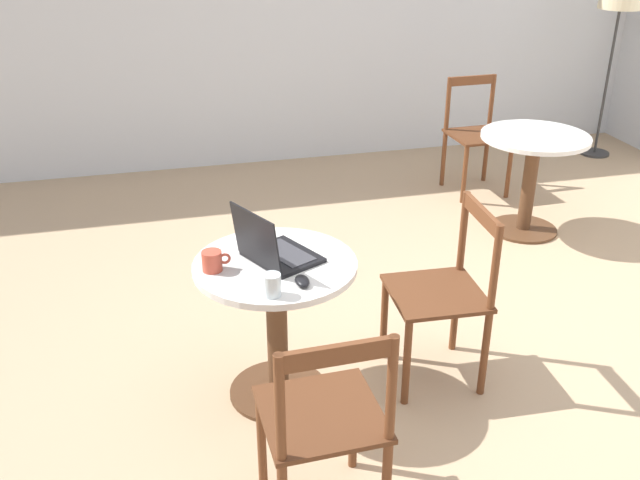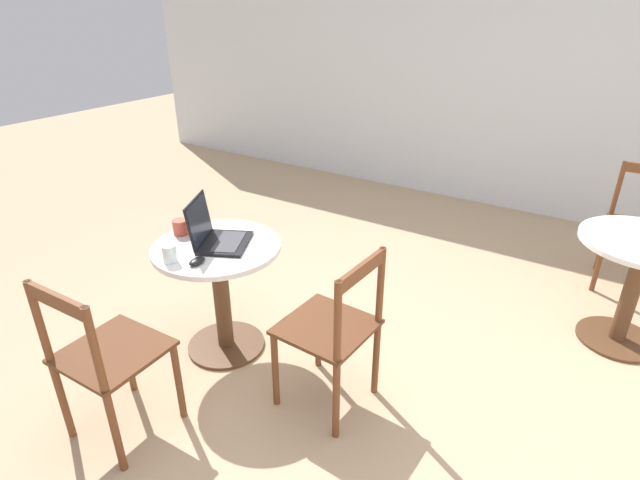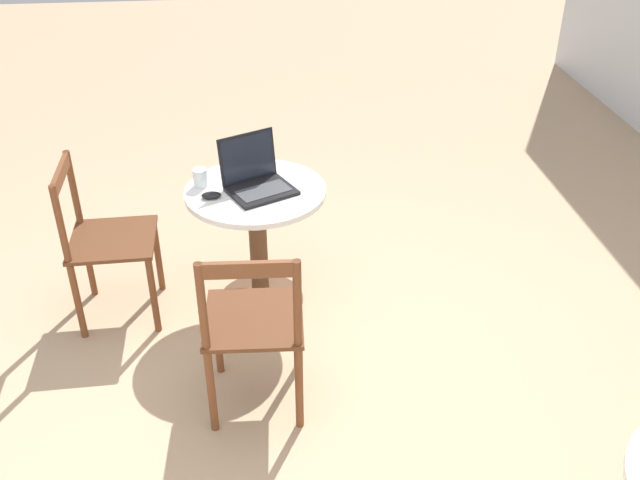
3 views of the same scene
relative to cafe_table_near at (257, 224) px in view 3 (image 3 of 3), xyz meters
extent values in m
plane|color=tan|center=(0.79, 0.07, -0.50)|extent=(16.00, 16.00, 0.00)
cylinder|color=#51331E|center=(0.00, 0.00, -0.49)|extent=(0.47, 0.47, 0.02)
cylinder|color=#51331E|center=(0.00, 0.00, -0.15)|extent=(0.10, 0.10, 0.66)
cylinder|color=silver|center=(0.00, 0.00, 0.20)|extent=(0.73, 0.73, 0.03)
cylinder|color=brown|center=(0.56, -0.22, -0.27)|extent=(0.04, 0.04, 0.46)
cylinder|color=brown|center=(0.58, 0.16, -0.27)|extent=(0.04, 0.04, 0.46)
cylinder|color=brown|center=(0.94, -0.24, -0.27)|extent=(0.04, 0.04, 0.46)
cylinder|color=brown|center=(0.96, 0.14, -0.27)|extent=(0.04, 0.04, 0.46)
cube|color=#562F1A|center=(0.76, -0.04, -0.03)|extent=(0.45, 0.45, 0.02)
cylinder|color=brown|center=(0.94, -0.24, 0.19)|extent=(0.04, 0.04, 0.41)
cylinder|color=brown|center=(0.96, 0.14, 0.19)|extent=(0.04, 0.04, 0.41)
cube|color=brown|center=(0.95, -0.05, 0.36)|extent=(0.05, 0.41, 0.07)
cylinder|color=brown|center=(-0.18, -0.56, -0.27)|extent=(0.04, 0.04, 0.46)
cylinder|color=brown|center=(0.20, -0.55, -0.27)|extent=(0.04, 0.04, 0.46)
cylinder|color=brown|center=(-0.17, -0.94, -0.27)|extent=(0.04, 0.04, 0.46)
cylinder|color=brown|center=(0.21, -0.93, -0.27)|extent=(0.04, 0.04, 0.46)
cube|color=#562F1A|center=(0.02, -0.75, -0.03)|extent=(0.44, 0.44, 0.02)
cylinder|color=brown|center=(-0.17, -0.94, 0.19)|extent=(0.04, 0.04, 0.41)
cylinder|color=brown|center=(0.21, -0.93, 0.19)|extent=(0.04, 0.04, 0.41)
cube|color=brown|center=(0.02, -0.94, 0.36)|extent=(0.41, 0.03, 0.07)
cube|color=black|center=(0.04, 0.03, 0.22)|extent=(0.36, 0.39, 0.02)
cube|color=#38383D|center=(0.06, 0.04, 0.23)|extent=(0.24, 0.30, 0.00)
cube|color=black|center=(-0.09, -0.03, 0.35)|extent=(0.17, 0.30, 0.25)
cube|color=black|center=(-0.08, -0.03, 0.35)|extent=(0.15, 0.27, 0.22)
ellipsoid|color=black|center=(0.07, -0.22, 0.23)|extent=(0.06, 0.10, 0.03)
cylinder|color=#C64C38|center=(-0.27, -0.01, 0.25)|extent=(0.09, 0.09, 0.09)
torus|color=#C64C38|center=(-0.22, -0.01, 0.26)|extent=(0.05, 0.01, 0.05)
cylinder|color=silver|center=(-0.06, -0.28, 0.26)|extent=(0.07, 0.07, 0.10)
camera|label=1|loc=(-0.48, -2.73, 1.67)|focal=40.00mm
camera|label=2|loc=(1.85, -1.80, 1.47)|focal=28.00mm
camera|label=3|loc=(3.25, -0.01, 1.91)|focal=40.00mm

